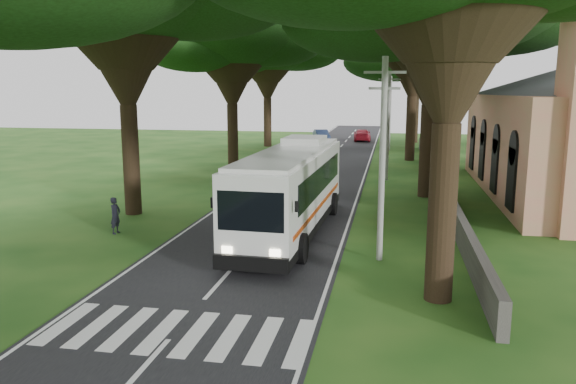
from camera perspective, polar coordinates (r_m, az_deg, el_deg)
ground at (r=18.40m, az=-9.02°, el=-11.39°), size 140.00×140.00×0.00m
road at (r=42.01m, az=2.40°, el=1.25°), size 8.00×120.00×0.04m
crosswalk at (r=16.68m, az=-11.37°, el=-13.86°), size 8.00×3.00×0.01m
property_wall at (r=40.64m, az=14.87°, el=1.42°), size 0.35×50.00×1.20m
pole_near at (r=22.19m, az=9.56°, el=3.56°), size 1.60×0.24×8.00m
pole_mid at (r=42.12m, az=10.12°, el=6.83°), size 1.60×0.24×8.00m
pole_far at (r=62.09m, az=10.33°, el=8.00°), size 1.60×0.24×8.00m
tree_l_midb at (r=48.10m, az=-5.81°, el=15.35°), size 12.59×12.59×13.70m
tree_l_far at (r=65.77m, az=-2.14°, el=14.47°), size 13.92×13.92×14.35m
tree_r_mida at (r=36.42m, az=14.56°, el=17.96°), size 16.07×16.07×15.19m
tree_r_midb at (r=54.30m, az=12.74°, el=15.88°), size 12.50×12.50×14.93m
tree_r_far at (r=72.19m, az=13.02°, el=13.58°), size 16.12×16.12×14.38m
coach_bus at (r=26.39m, az=0.32°, el=0.32°), size 3.54×13.53×3.96m
distant_car_a at (r=58.80m, az=2.09°, el=4.54°), size 1.44×3.49×1.18m
distant_car_b at (r=71.37m, az=3.41°, el=5.74°), size 2.88×4.83×1.50m
distant_car_c at (r=72.85m, az=7.55°, el=5.76°), size 2.40×5.27×1.50m
pedestrian at (r=27.75m, az=-17.13°, el=-2.29°), size 0.51×0.69×1.75m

